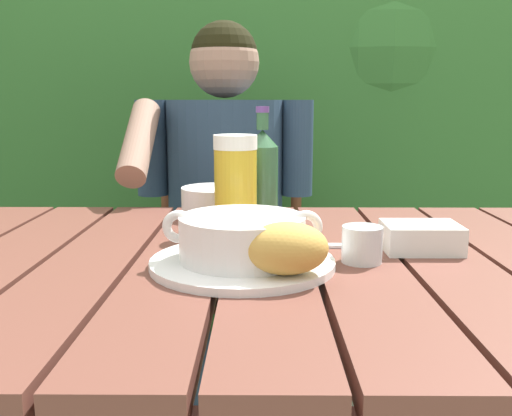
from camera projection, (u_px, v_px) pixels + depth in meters
dining_table at (268, 319)px, 0.91m from camera, size 1.25×0.84×0.78m
hedge_backdrop at (267, 85)px, 2.32m from camera, size 3.43×0.96×2.54m
chair_near_diner at (229, 271)px, 1.79m from camera, size 0.47×0.45×0.99m
person_eating at (224, 210)px, 1.55m from camera, size 0.48×0.47×1.23m
serving_plate at (242, 263)px, 0.84m from camera, size 0.28×0.28×0.01m
soup_bowl at (242, 236)px, 0.83m from camera, size 0.24×0.19×0.07m
bread_roll at (287, 248)px, 0.76m from camera, size 0.12×0.09×0.07m
beer_glass at (236, 184)px, 1.04m from camera, size 0.08×0.08×0.18m
beer_bottle at (262, 175)px, 1.11m from camera, size 0.06×0.06×0.23m
water_glass_small at (362, 244)px, 0.86m from camera, size 0.06×0.06×0.06m
butter_tub at (421, 237)px, 0.92m from camera, size 0.12×0.09×0.05m
table_knife at (318, 245)px, 0.95m from camera, size 0.17×0.02×0.01m
diner_bowl at (215, 202)px, 1.20m from camera, size 0.14×0.14×0.06m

